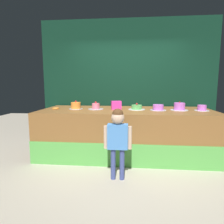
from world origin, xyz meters
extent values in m
plane|color=#BCB29E|center=(0.00, 0.00, 0.00)|extent=(12.00, 12.00, 0.00)
cube|color=brown|center=(0.00, 0.68, 0.47)|extent=(3.46, 1.36, 0.94)
cube|color=#59B24C|center=(0.00, -0.01, 0.21)|extent=(3.46, 0.02, 0.42)
cube|color=black|center=(0.00, 1.46, 1.48)|extent=(4.13, 0.08, 2.96)
cylinder|color=#3F4C8C|center=(-0.17, -0.44, 0.24)|extent=(0.08, 0.08, 0.48)
cylinder|color=#3F4C8C|center=(-0.03, -0.44, 0.24)|extent=(0.08, 0.08, 0.48)
cube|color=#4C8CD8|center=(-0.10, -0.44, 0.67)|extent=(0.30, 0.14, 0.38)
cylinder|color=beige|center=(-0.28, -0.44, 0.66)|extent=(0.06, 0.06, 0.34)
cylinder|color=beige|center=(0.08, -0.44, 0.66)|extent=(0.06, 0.06, 0.34)
sphere|color=beige|center=(-0.10, -0.44, 0.96)|extent=(0.19, 0.19, 0.19)
sphere|color=brown|center=(-0.10, -0.44, 1.01)|extent=(0.16, 0.16, 0.16)
cube|color=#F236A5|center=(-0.21, 0.74, 1.02)|extent=(0.23, 0.19, 0.17)
torus|color=orange|center=(-1.47, 0.63, 0.95)|extent=(0.14, 0.14, 0.03)
cylinder|color=silver|center=(-1.05, 0.67, 0.94)|extent=(0.28, 0.28, 0.01)
cylinder|color=orange|center=(-1.05, 0.67, 1.01)|extent=(0.20, 0.20, 0.13)
sphere|color=red|center=(-1.05, 0.67, 1.10)|extent=(0.04, 0.04, 0.04)
cylinder|color=silver|center=(-0.63, 0.67, 0.94)|extent=(0.32, 0.32, 0.01)
cylinder|color=pink|center=(-0.63, 0.67, 1.00)|extent=(0.16, 0.16, 0.12)
sphere|color=red|center=(-0.63, 0.67, 1.08)|extent=(0.04, 0.04, 0.04)
cylinder|color=silver|center=(0.21, 0.69, 0.94)|extent=(0.34, 0.34, 0.01)
cylinder|color=#59B259|center=(0.21, 0.69, 0.99)|extent=(0.21, 0.21, 0.09)
sphere|color=red|center=(0.21, 0.69, 1.05)|extent=(0.04, 0.04, 0.04)
cylinder|color=silver|center=(0.63, 0.63, 0.94)|extent=(0.32, 0.32, 0.01)
cylinder|color=#CC66D8|center=(0.63, 0.63, 1.00)|extent=(0.21, 0.21, 0.10)
cylinder|color=silver|center=(1.05, 0.68, 0.94)|extent=(0.34, 0.34, 0.01)
cylinder|color=#CC66D8|center=(1.05, 0.68, 1.01)|extent=(0.21, 0.21, 0.14)
sphere|color=red|center=(1.05, 0.68, 1.10)|extent=(0.03, 0.03, 0.03)
cylinder|color=silver|center=(1.47, 0.65, 0.94)|extent=(0.27, 0.27, 0.01)
cylinder|color=#CC66D8|center=(1.47, 0.65, 1.00)|extent=(0.16, 0.16, 0.10)
camera|label=1|loc=(0.08, -3.23, 1.43)|focal=30.90mm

